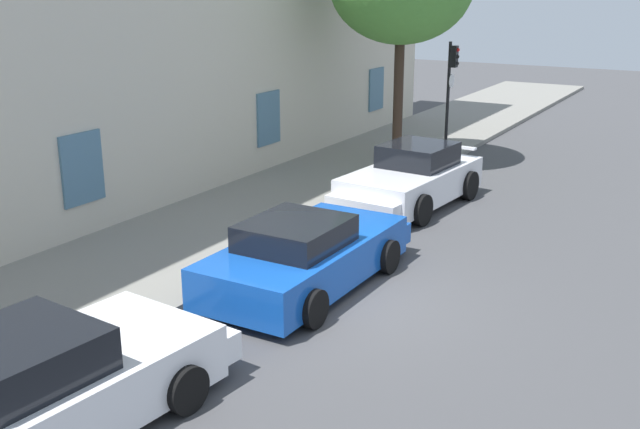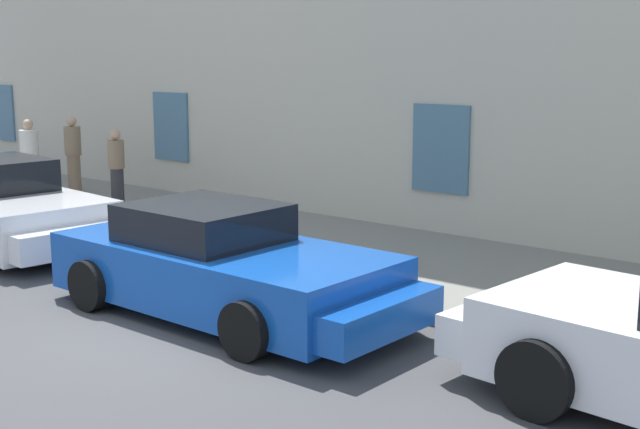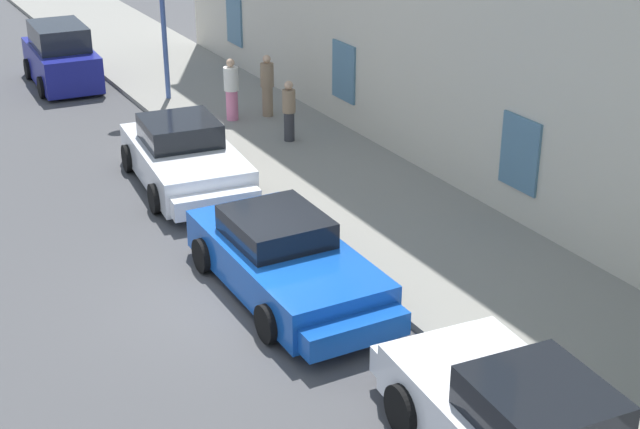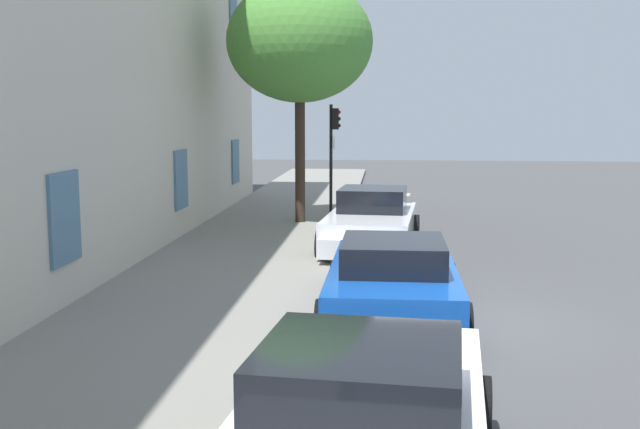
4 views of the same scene
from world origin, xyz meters
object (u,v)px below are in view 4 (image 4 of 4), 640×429
object	(u,v)px
sportscar_white_middle	(371,225)
sportscar_red_lead	(367,419)
sportscar_yellow_flank	(393,281)
tree_near_kerb	(300,42)
traffic_light	(334,139)

from	to	relation	value
sportscar_white_middle	sportscar_red_lead	bearing A→B (deg)	-179.07
sportscar_white_middle	sportscar_yellow_flank	bearing A→B (deg)	-175.17
sportscar_red_lead	tree_near_kerb	xyz separation A→B (m)	(15.06, 2.30, 4.64)
sportscar_yellow_flank	tree_near_kerb	world-z (taller)	tree_near_kerb
tree_near_kerb	traffic_light	xyz separation A→B (m)	(2.18, -0.81, -2.80)
sportscar_red_lead	sportscar_white_middle	bearing A→B (deg)	0.93
sportscar_red_lead	sportscar_yellow_flank	size ratio (longest dim) A/B	0.98
traffic_light	sportscar_red_lead	bearing A→B (deg)	-175.07
sportscar_red_lead	sportscar_yellow_flank	xyz separation A→B (m)	(5.61, -0.28, -0.02)
tree_near_kerb	traffic_light	distance (m)	3.64
sportscar_yellow_flank	sportscar_red_lead	bearing A→B (deg)	177.12
sportscar_yellow_flank	sportscar_white_middle	distance (m)	5.51
sportscar_red_lead	tree_near_kerb	size ratio (longest dim) A/B	0.70
sportscar_red_lead	traffic_light	xyz separation A→B (m)	(17.24, 1.49, 1.84)
sportscar_yellow_flank	sportscar_white_middle	world-z (taller)	sportscar_white_middle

